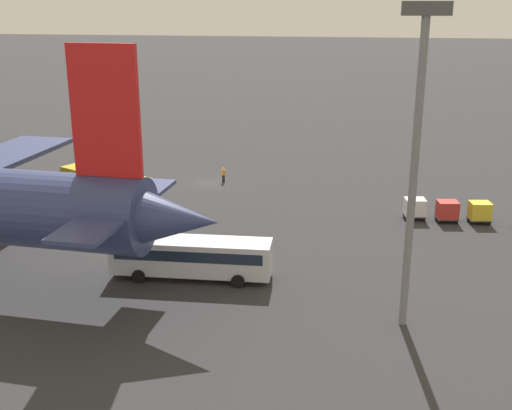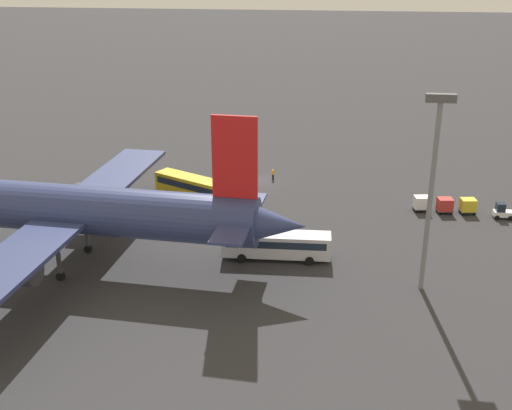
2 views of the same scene
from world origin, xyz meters
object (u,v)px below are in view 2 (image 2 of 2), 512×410
Objects in this scene: baggage_tug at (502,211)px; shuttle_bus_far at (276,244)px; airplane at (55,209)px; cargo_cart_yellow at (468,205)px; worker_person at (273,174)px; cargo_cart_white at (421,203)px; cargo_cart_red at (445,205)px; shuttle_bus_near at (193,187)px.

shuttle_bus_far is at bearing 27.59° from baggage_tug.
airplane is 24.78× the size of cargo_cart_yellow.
cargo_cart_white reaches higher than worker_person.
cargo_cart_red is at bearing 156.73° from worker_person.
cargo_cart_white is at bearing 154.50° from worker_person.
worker_person is 0.78× the size of cargo_cart_red.
shuttle_bus_far reaches higher than baggage_tug.
shuttle_bus_near is at bearing -0.78° from cargo_cart_red.
shuttle_bus_near is 21.44m from shuttle_bus_far.
airplane is 4.48× the size of shuttle_bus_far.
baggage_tug is 1.09× the size of cargo_cart_white.
shuttle_bus_near is 4.85× the size of baggage_tug.
airplane is at bearing 91.69° from shuttle_bus_near.
shuttle_bus_near reaches higher than cargo_cart_yellow.
airplane reaches higher than shuttle_bus_far.
shuttle_bus_far is (-13.31, 16.80, -0.13)m from shuttle_bus_near.
cargo_cart_yellow is 3.01m from cargo_cart_red.
airplane is 24.20m from shuttle_bus_near.
cargo_cart_yellow is (4.16, -1.03, 0.25)m from baggage_tug.
cargo_cart_yellow is at bearing -152.60° from airplane.
airplane is 31.63× the size of worker_person.
baggage_tug is at bearing 166.07° from cargo_cart_yellow.
cargo_cart_white is (-31.12, 0.16, -0.77)m from shuttle_bus_near.
shuttle_bus_near reaches higher than cargo_cart_red.
shuttle_bus_far is 5.53× the size of cargo_cart_yellow.
cargo_cart_white is at bearing -153.01° from shuttle_bus_near.
shuttle_bus_far is 7.06× the size of worker_person.
shuttle_bus_near reaches higher than cargo_cart_white.
shuttle_bus_near is at bearing -112.21° from airplane.
shuttle_bus_far is 31.98m from baggage_tug.
worker_person is at bearing -119.75° from airplane.
airplane is at bearing 25.26° from cargo_cart_red.
baggage_tug is (-27.97, -15.48, -0.90)m from shuttle_bus_far.
cargo_cart_red is (-20.81, -16.34, -0.65)m from shuttle_bus_far.
worker_person is (31.13, -11.17, -0.07)m from baggage_tug.
shuttle_bus_near is 34.14m from cargo_cart_red.
worker_person is 28.82m from cargo_cart_yellow.
airplane is at bearing 24.01° from cargo_cart_yellow.
cargo_cart_yellow is at bearing 159.40° from worker_person.
shuttle_bus_far reaches higher than cargo_cart_red.
baggage_tug is 33.07m from worker_person.
airplane reaches higher than cargo_cart_yellow.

